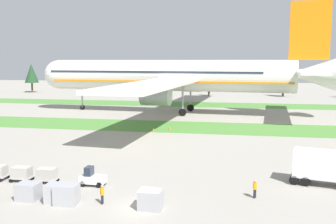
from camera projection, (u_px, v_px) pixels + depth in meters
The scene contains 18 objects.
ground_plane at pixel (138, 208), 33.25m from camera, with size 400.00×400.00×0.00m, color gray.
grass_strip_near at pixel (193, 127), 73.67m from camera, with size 320.00×13.30×0.01m, color #4C8438.
grass_strip_far at pixel (208, 105), 111.31m from camera, with size 320.00×13.30×0.01m, color #4C8438.
airliner at pixel (177, 75), 92.16m from camera, with size 71.21×87.79×25.59m.
baggage_tug at pixel (92, 178), 39.10m from camera, with size 2.61×1.32×1.97m.
cargo_dolly_lead at pixel (47, 174), 40.01m from camera, with size 2.21×1.52×1.55m.
cargo_dolly_second at pixel (22, 173), 40.54m from camera, with size 2.21×1.52×1.55m.
catering_truck at pixel (326, 167), 38.95m from camera, with size 7.30×3.87×3.58m.
ground_crew_marshaller at pixel (102, 194), 34.09m from camera, with size 0.36×0.56×1.74m.
ground_crew_loader at pixel (255, 188), 35.55m from camera, with size 0.36×0.51×1.74m.
uld_container_0 at pixel (28, 191), 35.13m from camera, with size 2.00×1.60×1.57m, color #A3A3A8.
uld_container_1 at pixel (67, 194), 34.02m from camera, with size 2.00×1.60×1.80m, color #A3A3A8.
uld_container_2 at pixel (57, 193), 34.46m from camera, with size 2.00×1.60×1.71m, color #A3A3A8.
uld_container_3 at pixel (151, 199), 32.92m from camera, with size 2.00×1.60×1.68m, color #A3A3A8.
taxiway_marker_0 at pixel (153, 129), 70.14m from camera, with size 0.44×0.44×0.56m, color orange.
taxiway_marker_1 at pixel (117, 127), 72.22m from camera, with size 0.44×0.44×0.51m, color orange.
taxiway_marker_2 at pixel (170, 128), 71.24m from camera, with size 0.44×0.44×0.66m, color orange.
distant_tree_line at pixel (218, 77), 139.62m from camera, with size 202.81×9.87×12.16m.
Camera 1 is at (8.17, -30.88, 12.70)m, focal length 40.91 mm.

